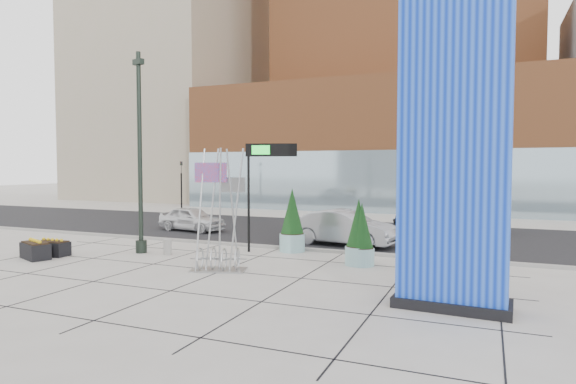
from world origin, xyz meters
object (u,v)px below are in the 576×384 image
at_px(blue_pylon, 455,127).
at_px(overhead_street_sign, 265,159).
at_px(car_silver_mid, 344,228).
at_px(lamp_post, 140,171).
at_px(concrete_bollard, 168,247).
at_px(car_white_west, 192,219).
at_px(public_art_sculpture, 219,239).

bearing_deg(blue_pylon, overhead_street_sign, 148.81).
bearing_deg(car_silver_mid, overhead_street_sign, 150.54).
bearing_deg(car_silver_mid, lamp_post, 133.91).
relative_size(concrete_bollard, car_silver_mid, 0.13).
bearing_deg(overhead_street_sign, lamp_post, -175.92).
bearing_deg(car_white_west, blue_pylon, -116.36).
relative_size(overhead_street_sign, car_silver_mid, 0.94).
bearing_deg(public_art_sculpture, car_white_west, 112.97).
bearing_deg(blue_pylon, public_art_sculpture, 171.60).
bearing_deg(lamp_post, car_white_west, 106.41).
xyz_separation_m(public_art_sculpture, car_silver_mid, (2.57, 7.02, -0.32)).
distance_m(lamp_post, overhead_street_sign, 5.35).
bearing_deg(lamp_post, overhead_street_sign, 22.23).
bearing_deg(car_white_west, concrete_bollard, -145.71).
distance_m(blue_pylon, concrete_bollard, 12.85).
bearing_deg(concrete_bollard, blue_pylon, -16.87).
bearing_deg(blue_pylon, car_white_west, 148.84).
xyz_separation_m(concrete_bollard, car_white_west, (-3.28, 6.64, 0.36)).
distance_m(blue_pylon, lamp_post, 13.37).
xyz_separation_m(lamp_post, overhead_street_sign, (4.93, 2.02, 0.53)).
xyz_separation_m(blue_pylon, lamp_post, (-12.87, 3.42, -1.21)).
bearing_deg(public_art_sculpture, blue_pylon, -27.61).
bearing_deg(car_white_west, car_silver_mid, -91.03).
relative_size(car_white_west, car_silver_mid, 0.82).
height_order(blue_pylon, lamp_post, blue_pylon).
height_order(overhead_street_sign, car_silver_mid, overhead_street_sign).
bearing_deg(concrete_bollard, lamp_post, -175.91).
xyz_separation_m(blue_pylon, overhead_street_sign, (-7.94, 5.43, -0.68)).
xyz_separation_m(lamp_post, car_silver_mid, (7.48, 5.23, -2.66)).
bearing_deg(car_silver_mid, public_art_sculpture, 168.84).
distance_m(public_art_sculpture, overhead_street_sign, 4.76).
bearing_deg(car_white_west, public_art_sculpture, -133.02).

